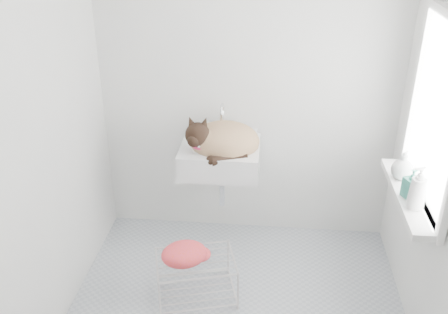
# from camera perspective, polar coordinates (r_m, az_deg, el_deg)

# --- Properties ---
(floor) EXTENTS (2.20, 2.00, 0.02)m
(floor) POSITION_cam_1_polar(r_m,az_deg,el_deg) (3.40, 1.39, -17.37)
(floor) COLOR #AAB0B6
(floor) RESTS_ON ground
(back_wall) EXTENTS (2.20, 0.02, 2.50)m
(back_wall) POSITION_cam_1_polar(r_m,az_deg,el_deg) (3.62, 2.83, 8.73)
(back_wall) COLOR white
(back_wall) RESTS_ON ground
(right_wall) EXTENTS (0.02, 2.00, 2.50)m
(right_wall) POSITION_cam_1_polar(r_m,az_deg,el_deg) (2.84, 24.41, 1.04)
(right_wall) COLOR white
(right_wall) RESTS_ON ground
(left_wall) EXTENTS (0.02, 2.00, 2.50)m
(left_wall) POSITION_cam_1_polar(r_m,az_deg,el_deg) (2.96, -20.10, 2.88)
(left_wall) COLOR white
(left_wall) RESTS_ON ground
(window_glass) EXTENTS (0.01, 0.80, 1.00)m
(window_glass) POSITION_cam_1_polar(r_m,az_deg,el_deg) (2.97, 23.42, 4.46)
(window_glass) COLOR white
(window_glass) RESTS_ON right_wall
(window_frame) EXTENTS (0.04, 0.90, 1.10)m
(window_frame) POSITION_cam_1_polar(r_m,az_deg,el_deg) (2.97, 23.15, 4.48)
(window_frame) COLOR white
(window_frame) RESTS_ON right_wall
(windowsill) EXTENTS (0.16, 0.88, 0.04)m
(windowsill) POSITION_cam_1_polar(r_m,az_deg,el_deg) (3.17, 20.44, -4.15)
(windowsill) COLOR white
(windowsill) RESTS_ON right_wall
(sink) EXTENTS (0.56, 0.49, 0.23)m
(sink) POSITION_cam_1_polar(r_m,az_deg,el_deg) (3.54, -0.43, 1.35)
(sink) COLOR white
(sink) RESTS_ON back_wall
(faucet) EXTENTS (0.20, 0.14, 0.20)m
(faucet) POSITION_cam_1_polar(r_m,az_deg,el_deg) (3.64, -0.14, 4.55)
(faucet) COLOR silver
(faucet) RESTS_ON sink
(cat) EXTENTS (0.53, 0.44, 0.32)m
(cat) POSITION_cam_1_polar(r_m,az_deg,el_deg) (3.50, -0.29, 1.83)
(cat) COLOR tan
(cat) RESTS_ON sink
(wire_rack) EXTENTS (0.58, 0.47, 0.30)m
(wire_rack) POSITION_cam_1_polar(r_m,az_deg,el_deg) (3.42, -3.24, -13.70)
(wire_rack) COLOR #BDB9B8
(wire_rack) RESTS_ON floor
(towel) EXTENTS (0.36, 0.32, 0.12)m
(towel) POSITION_cam_1_polar(r_m,az_deg,el_deg) (3.29, -4.59, -11.51)
(towel) COLOR #E14300
(towel) RESTS_ON wire_rack
(bottle_a) EXTENTS (0.11, 0.11, 0.22)m
(bottle_a) POSITION_cam_1_polar(r_m,az_deg,el_deg) (3.01, 21.03, -5.48)
(bottle_a) COLOR white
(bottle_a) RESTS_ON windowsill
(bottle_b) EXTENTS (0.11, 0.11, 0.18)m
(bottle_b) POSITION_cam_1_polar(r_m,az_deg,el_deg) (3.11, 20.53, -4.32)
(bottle_b) COLOR #2F806E
(bottle_b) RESTS_ON windowsill
(bottle_c) EXTENTS (0.19, 0.19, 0.18)m
(bottle_c) POSITION_cam_1_polar(r_m,az_deg,el_deg) (3.30, 19.66, -2.29)
(bottle_c) COLOR silver
(bottle_c) RESTS_ON windowsill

